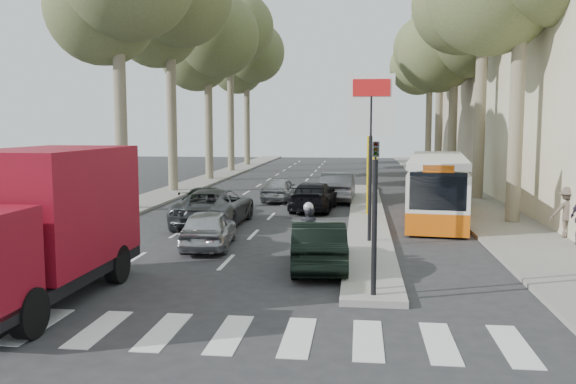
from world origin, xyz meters
name	(u,v)px	position (x,y,z in m)	size (l,w,h in m)	color
ground	(244,280)	(0.00, 0.00, 0.00)	(120.00, 120.00, 0.00)	#28282B
sidewalk_right	(448,186)	(8.60, 25.00, 0.06)	(3.20, 70.00, 0.12)	gray
median_left	(208,179)	(-8.00, 28.00, 0.06)	(2.40, 64.00, 0.12)	gray
traffic_island	(367,216)	(3.25, 11.00, 0.08)	(1.50, 26.00, 0.16)	gray
building_far	(527,72)	(15.50, 34.00, 8.00)	(11.00, 20.00, 16.00)	#B7A88E
billboard	(371,133)	(3.25, 5.00, 3.70)	(1.50, 12.10, 5.60)	yellow
traffic_light_island	(375,192)	(3.25, -1.50, 2.49)	(0.16, 0.41, 3.60)	black
tree_l_b	(172,1)	(-7.97, 20.11, 11.07)	(7.40, 7.20, 14.88)	#6B604C
tree_l_c	(210,39)	(-7.77, 28.11, 10.04)	(7.40, 7.20, 13.71)	#6B604C
tree_l_d	(232,31)	(-7.87, 36.11, 11.76)	(7.40, 7.20, 15.66)	#6B604C
tree_l_e	(248,55)	(-7.97, 44.11, 10.73)	(7.40, 7.20, 14.49)	#6B604C
tree_r_c	(457,36)	(9.03, 26.11, 9.69)	(7.40, 7.20, 13.32)	#6B604C
tree_r_d	(443,32)	(9.13, 34.11, 11.07)	(7.40, 7.20, 14.88)	#6B604C
tree_r_e	(432,54)	(9.23, 42.11, 10.38)	(7.40, 7.20, 14.10)	#6B604C
silver_hatchback	(209,228)	(-1.92, 4.00, 0.64)	(1.51, 3.74, 1.27)	#A4A7AC
dark_hatchback	(318,244)	(1.80, 1.54, 0.68)	(1.44, 4.12, 1.36)	black
queue_car_a	(215,207)	(-2.80, 8.47, 0.73)	(2.41, 5.23, 1.45)	#46494D
queue_car_b	(314,196)	(0.81, 13.00, 0.67)	(1.88, 4.62, 1.34)	black
queue_car_c	(280,189)	(-1.24, 16.36, 0.63)	(1.49, 3.71, 1.27)	#A0A1A7
queue_car_d	(338,187)	(1.80, 16.63, 0.76)	(1.60, 4.59, 1.51)	#4D4F55
queue_car_e	(207,200)	(-4.00, 11.93, 0.58)	(1.63, 4.00, 1.16)	black
red_truck	(39,222)	(-4.20, -2.29, 1.81)	(2.51, 6.43, 3.42)	black
city_bus	(437,185)	(6.20, 11.36, 1.41)	(3.38, 10.32, 2.67)	#E55E0C
motorcycle	(308,236)	(1.48, 2.03, 0.83)	(0.82, 2.13, 1.82)	black
pedestrian_far	(568,212)	(10.00, 6.63, 0.99)	(1.13, 0.50, 1.74)	brown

